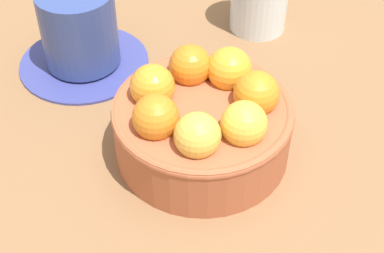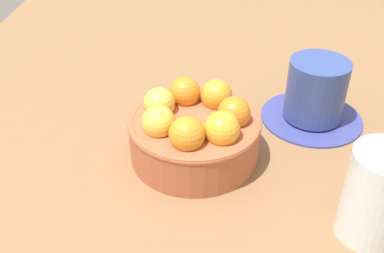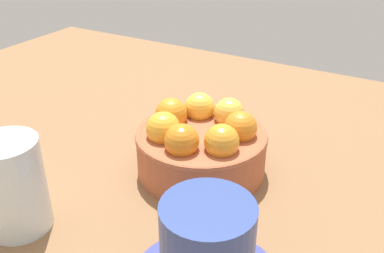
# 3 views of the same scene
# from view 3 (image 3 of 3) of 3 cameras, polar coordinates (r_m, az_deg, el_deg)

# --- Properties ---
(ground_plane) EXTENTS (1.27, 0.86, 0.04)m
(ground_plane) POSITION_cam_3_polar(r_m,az_deg,el_deg) (0.57, 1.17, -7.33)
(ground_plane) COLOR brown
(terracotta_bowl) EXTENTS (0.16, 0.16, 0.09)m
(terracotta_bowl) POSITION_cam_3_polar(r_m,az_deg,el_deg) (0.54, 1.20, -2.28)
(terracotta_bowl) COLOR #AD5938
(terracotta_bowl) RESTS_ON ground_plane
(coffee_cup) EXTENTS (0.14, 0.14, 0.09)m
(coffee_cup) POSITION_cam_3_polar(r_m,az_deg,el_deg) (0.39, 2.00, -16.35)
(coffee_cup) COLOR #39408B
(coffee_cup) RESTS_ON ground_plane
(water_glass) EXTENTS (0.07, 0.07, 0.10)m
(water_glass) POSITION_cam_3_polar(r_m,az_deg,el_deg) (0.48, -22.62, -7.23)
(water_glass) COLOR silver
(water_glass) RESTS_ON ground_plane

